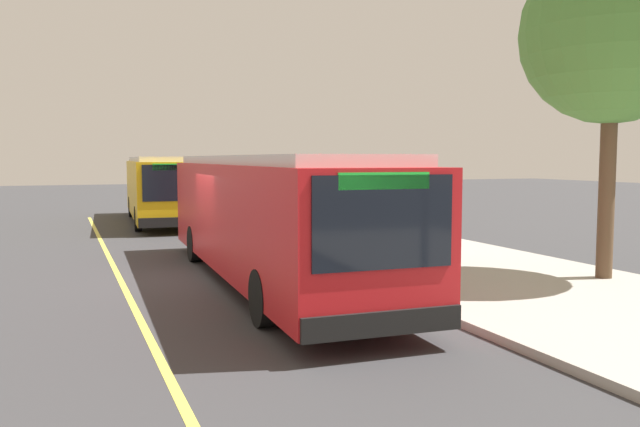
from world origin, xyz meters
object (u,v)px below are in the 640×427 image
Objects in this scene: route_sign_post at (363,196)px; transit_bus_second at (161,187)px; transit_bus_main at (269,213)px; waiting_bench at (386,235)px.

transit_bus_second is at bearing -170.10° from route_sign_post.
transit_bus_main is at bearing 1.05° from transit_bus_second.
transit_bus_second reaches higher than waiting_bench.
transit_bus_main is at bearing -59.94° from waiting_bench.
transit_bus_second is 13.76m from waiting_bench.
transit_bus_main is 4.46× the size of route_sign_post.
route_sign_post is at bearing -38.08° from waiting_bench.
waiting_bench is (-2.52, 4.35, -0.99)m from transit_bus_main.
transit_bus_main is 15.44m from transit_bus_second.
waiting_bench is (12.92, 4.64, -0.98)m from transit_bus_second.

